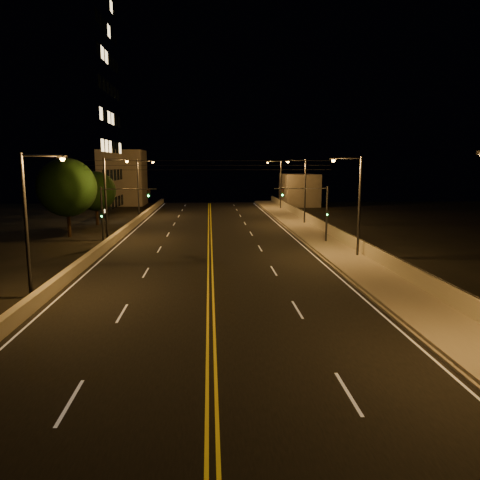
{
  "coord_description": "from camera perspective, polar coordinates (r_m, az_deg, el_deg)",
  "views": [
    {
      "loc": [
        -0.01,
        -12.67,
        7.49
      ],
      "look_at": [
        2.0,
        18.0,
        2.5
      ],
      "focal_mm": 35.0,
      "sensor_mm": 36.0,
      "label": 1
    }
  ],
  "objects": [
    {
      "name": "lane_markings",
      "position": [
        33.44,
        -3.65,
        -3.7
      ],
      "size": [
        17.32,
        116.0,
        0.0
      ],
      "color": "silver",
      "rests_on": "road"
    },
    {
      "name": "parapet_wall",
      "position": [
        35.59,
        16.83,
        -2.01
      ],
      "size": [
        0.3,
        120.0,
        1.0
      ],
      "primitive_type": "cube",
      "color": "#AAA38D",
      "rests_on": "sidewalk"
    },
    {
      "name": "streetlight_2",
      "position": [
        58.48,
        7.65,
        6.45
      ],
      "size": [
        2.55,
        0.28,
        8.11
      ],
      "color": "#2D2D33",
      "rests_on": "ground"
    },
    {
      "name": "streetlight_1",
      "position": [
        37.99,
        13.94,
        4.8
      ],
      "size": [
        2.55,
        0.28,
        8.11
      ],
      "color": "#2D2D33",
      "rests_on": "ground"
    },
    {
      "name": "road",
      "position": [
        33.51,
        -3.65,
        -3.69
      ],
      "size": [
        18.0,
        120.0,
        0.02
      ],
      "primitive_type": "cube",
      "color": "black",
      "rests_on": "ground"
    },
    {
      "name": "distant_building_left",
      "position": [
        90.01,
        -14.1,
        7.38
      ],
      "size": [
        8.0,
        8.0,
        10.06
      ],
      "primitive_type": "cube",
      "color": "slate",
      "rests_on": "ground"
    },
    {
      "name": "tree_1",
      "position": [
        61.01,
        -17.16,
        5.71
      ],
      "size": [
        4.9,
        4.9,
        6.64
      ],
      "color": "black",
      "rests_on": "ground"
    },
    {
      "name": "streetlight_5",
      "position": [
        47.86,
        -15.73,
        5.59
      ],
      "size": [
        2.55,
        0.28,
        8.11
      ],
      "color": "#2D2D33",
      "rests_on": "ground"
    },
    {
      "name": "jersey_barrier",
      "position": [
        34.66,
        -19.05,
        -3.08
      ],
      "size": [
        0.45,
        120.0,
        0.81
      ],
      "primitive_type": "cube",
      "color": "#AAA38D",
      "rests_on": "ground"
    },
    {
      "name": "parapet_rail",
      "position": [
        35.5,
        16.87,
        -1.17
      ],
      "size": [
        0.06,
        120.0,
        0.06
      ],
      "primitive_type": "cylinder",
      "rotation": [
        1.57,
        0.0,
        0.0
      ],
      "color": "black",
      "rests_on": "parapet_wall"
    },
    {
      "name": "distant_building_right",
      "position": [
        87.13,
        7.22,
        6.1
      ],
      "size": [
        6.0,
        10.0,
        5.73
      ],
      "primitive_type": "cube",
      "color": "slate",
      "rests_on": "ground"
    },
    {
      "name": "building_tower",
      "position": [
        73.58,
        -25.06,
        14.92
      ],
      "size": [
        24.0,
        15.0,
        32.89
      ],
      "color": "slate",
      "rests_on": "ground"
    },
    {
      "name": "traffic_signal_right",
      "position": [
        44.45,
        9.21,
        3.97
      ],
      "size": [
        5.11,
        0.31,
        5.47
      ],
      "color": "#2D2D33",
      "rests_on": "ground"
    },
    {
      "name": "streetlight_4",
      "position": [
        28.39,
        -24.13,
        2.87
      ],
      "size": [
        2.55,
        0.28,
        8.11
      ],
      "color": "#2D2D33",
      "rests_on": "ground"
    },
    {
      "name": "streetlight_3",
      "position": [
        77.96,
        4.78,
        7.17
      ],
      "size": [
        2.55,
        0.28,
        8.11
      ],
      "color": "#2D2D33",
      "rests_on": "ground"
    },
    {
      "name": "ground",
      "position": [
        14.71,
        -3.43,
        -21.39
      ],
      "size": [
        160.0,
        160.0,
        0.0
      ],
      "primitive_type": "plane",
      "color": "black",
      "rests_on": "ground"
    },
    {
      "name": "tree_0",
      "position": [
        51.44,
        -20.35,
        6.02
      ],
      "size": [
        6.01,
        6.01,
        8.14
      ],
      "color": "black",
      "rests_on": "ground"
    },
    {
      "name": "streetlight_6",
      "position": [
        69.03,
        -12.06,
        6.74
      ],
      "size": [
        2.55,
        0.28,
        8.11
      ],
      "color": "#2D2D33",
      "rests_on": "ground"
    },
    {
      "name": "curb",
      "position": [
        34.67,
        11.31,
        -3.31
      ],
      "size": [
        0.14,
        120.0,
        0.15
      ],
      "primitive_type": "cube",
      "color": "gray",
      "rests_on": "ground"
    },
    {
      "name": "traffic_signal_left",
      "position": [
        44.19,
        -15.14,
        3.74
      ],
      "size": [
        5.11,
        0.31,
        5.47
      ],
      "color": "#2D2D33",
      "rests_on": "ground"
    },
    {
      "name": "overhead_wires",
      "position": [
        42.17,
        -3.78,
        9.08
      ],
      "size": [
        22.0,
        0.03,
        0.83
      ],
      "color": "black"
    },
    {
      "name": "sidewalk",
      "position": [
        35.18,
        14.26,
        -3.11
      ],
      "size": [
        3.6,
        120.0,
        0.3
      ],
      "primitive_type": "cube",
      "color": "gray",
      "rests_on": "ground"
    }
  ]
}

